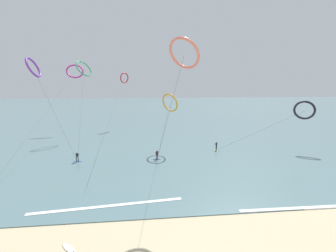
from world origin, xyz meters
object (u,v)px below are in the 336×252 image
object	(u,v)px
kite_crimson	(124,78)
surfer_lime	(216,146)
surfer_cobalt	(77,158)
kite_violet	(33,68)
kite_amber	(170,103)
surfboard_spare	(69,249)
kite_emerald	(84,69)
kite_coral	(184,54)
kite_charcoal	(304,110)
kite_magenta	(75,71)
surfer_navy	(157,155)

from	to	relation	value
kite_crimson	surfer_lime	bearing A→B (deg)	78.11
surfer_cobalt	kite_violet	xyz separation A→B (m)	(-7.49, 4.32, 15.01)
kite_amber	surfboard_spare	bearing A→B (deg)	115.96
kite_violet	kite_emerald	distance (m)	17.08
surfer_cobalt	kite_violet	bearing A→B (deg)	148.90
kite_amber	surfboard_spare	distance (m)	31.32
surfer_cobalt	kite_emerald	bearing A→B (deg)	97.67
surfboard_spare	kite_amber	bearing A→B (deg)	67.98
kite_coral	surfboard_spare	xyz separation A→B (m)	(-10.70, -9.05, -16.28)
kite_amber	kite_charcoal	xyz separation A→B (m)	(26.39, -3.16, -1.40)
surfer_lime	kite_crimson	size ratio (longest dim) A/B	0.04
kite_coral	surfboard_spare	world-z (taller)	kite_coral
kite_amber	surfer_lime	bearing A→B (deg)	-145.64
kite_violet	surfer_lime	bearing A→B (deg)	-89.34
kite_amber	kite_magenta	world-z (taller)	kite_magenta
kite_crimson	surfboard_spare	world-z (taller)	kite_crimson
surfer_cobalt	surfboard_spare	bearing A→B (deg)	-77.14
kite_charcoal	surfboard_spare	distance (m)	45.61
surfer_lime	kite_amber	bearing A→B (deg)	74.20
kite_amber	kite_emerald	bearing A→B (deg)	12.11
kite_magenta	kite_charcoal	bearing A→B (deg)	-41.62
surfboard_spare	surfer_lime	bearing A→B (deg)	51.48
surfer_lime	kite_amber	distance (m)	12.70
kite_coral	surfboard_spare	size ratio (longest dim) A/B	10.47
kite_crimson	kite_emerald	size ratio (longest dim) A/B	1.99
kite_coral	kite_magenta	bearing A→B (deg)	-14.45
kite_coral	surfboard_spare	bearing A→B (deg)	86.16
kite_amber	kite_coral	bearing A→B (deg)	136.42
kite_emerald	kite_magenta	world-z (taller)	kite_magenta
kite_magenta	kite_violet	bearing A→B (deg)	-102.57
kite_charcoal	surfboard_spare	size ratio (longest dim) A/B	11.34
surfer_navy	kite_charcoal	world-z (taller)	kite_charcoal
surfer_navy	surfboard_spare	size ratio (longest dim) A/B	0.99
kite_coral	kite_magenta	size ratio (longest dim) A/B	0.39
surfer_navy	kite_coral	distance (m)	19.68
kite_amber	kite_coral	size ratio (longest dim) A/B	0.63
surfer_cobalt	kite_amber	size ratio (longest dim) A/B	0.15
surfer_navy	kite_amber	size ratio (longest dim) A/B	0.15
surfer_navy	kite_coral	bearing A→B (deg)	-122.14
surfer_lime	kite_emerald	distance (m)	36.77
kite_emerald	surfer_cobalt	bearing A→B (deg)	-141.14
kite_emerald	kite_magenta	distance (m)	10.58
surfer_cobalt	kite_emerald	distance (m)	26.43
kite_emerald	kite_charcoal	size ratio (longest dim) A/B	1.20
kite_coral	kite_emerald	world-z (taller)	kite_emerald
surfer_navy	kite_crimson	size ratio (longest dim) A/B	0.04
kite_coral	kite_emerald	bearing A→B (deg)	-13.83
surfer_navy	kite_magenta	world-z (taller)	kite_magenta
surfer_lime	kite_crimson	world-z (taller)	kite_crimson
kite_coral	kite_magenta	xyz separation A→B (m)	(-24.04, 42.28, 0.33)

